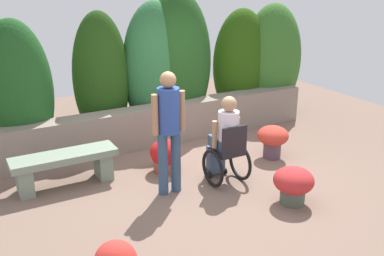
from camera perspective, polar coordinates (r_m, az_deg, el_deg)
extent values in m
plane|color=#765D50|center=(6.78, 0.94, -6.58)|extent=(11.34, 11.34, 0.00)
cube|color=gray|center=(8.03, -5.03, 0.33)|extent=(6.42, 0.41, 0.70)
ellipsoid|color=#1D4D1D|center=(7.64, -21.34, 4.32)|extent=(1.11, 0.78, 2.31)
ellipsoid|color=#1D4010|center=(8.12, -11.52, 6.26)|extent=(1.01, 0.71, 2.35)
ellipsoid|color=#2B6837|center=(8.41, -4.72, 7.52)|extent=(1.25, 0.87, 2.49)
ellipsoid|color=#1F4B1B|center=(8.56, -1.82, 8.39)|extent=(1.35, 0.94, 2.66)
ellipsoid|color=#244B0D|center=(9.40, 6.29, 8.09)|extent=(1.26, 0.88, 2.28)
ellipsoid|color=#346825|center=(9.71, 10.17, 8.53)|extent=(1.37, 0.96, 2.36)
cube|color=gray|center=(6.69, -20.59, -6.40)|extent=(0.20, 0.37, 0.40)
cube|color=gray|center=(6.90, -11.26, -4.66)|extent=(0.20, 0.37, 0.40)
cube|color=gray|center=(6.68, -16.04, -3.58)|extent=(1.50, 0.43, 0.11)
cube|color=black|center=(6.51, 4.48, -2.97)|extent=(0.40, 0.40, 0.06)
cube|color=black|center=(6.29, 5.44, -1.58)|extent=(0.40, 0.04, 0.40)
cube|color=black|center=(6.92, 2.94, -5.15)|extent=(0.28, 0.12, 0.03)
torus|color=black|center=(6.48, 2.65, -5.17)|extent=(0.05, 0.56, 0.56)
torus|color=black|center=(6.72, 6.15, -4.31)|extent=(0.05, 0.56, 0.56)
cylinder|color=black|center=(6.82, 2.24, -5.99)|extent=(0.03, 0.10, 0.10)
cylinder|color=black|center=(6.95, 4.22, -5.49)|extent=(0.03, 0.10, 0.10)
cube|color=#3E526F|center=(6.55, 4.03, -1.79)|extent=(0.30, 0.40, 0.16)
cube|color=#3E526F|center=(6.83, 3.05, -3.95)|extent=(0.26, 0.14, 0.43)
cylinder|color=silver|center=(6.37, 4.67, -0.03)|extent=(0.30, 0.30, 0.50)
cylinder|color=tan|center=(6.34, 2.92, -0.83)|extent=(0.08, 0.08, 0.40)
cylinder|color=tan|center=(6.54, 5.75, -0.27)|extent=(0.08, 0.08, 0.40)
sphere|color=tan|center=(6.25, 4.76, 3.08)|extent=(0.22, 0.22, 0.22)
cylinder|color=#334C6B|center=(6.20, -3.73, -4.63)|extent=(0.14, 0.14, 0.91)
cylinder|color=#334C6B|center=(6.27, -2.08, -4.28)|extent=(0.14, 0.14, 0.91)
cylinder|color=#2C4895|center=(5.97, -3.02, 2.25)|extent=(0.30, 0.30, 0.62)
cylinder|color=#AC7953|center=(5.89, -4.76, 1.68)|extent=(0.09, 0.09, 0.56)
cylinder|color=#AC7953|center=(6.06, -1.32, 2.24)|extent=(0.09, 0.09, 0.56)
sphere|color=#AC7953|center=(5.86, -3.09, 6.17)|extent=(0.22, 0.22, 0.22)
cylinder|color=#4B5648|center=(6.24, 12.71, -8.32)|extent=(0.33, 0.33, 0.24)
ellipsoid|color=#1D421A|center=(6.17, 12.82, -6.98)|extent=(0.37, 0.37, 0.12)
ellipsoid|color=red|center=(6.15, 12.86, -6.54)|extent=(0.55, 0.55, 0.36)
cylinder|color=#A44937|center=(7.04, -3.37, -4.73)|extent=(0.39, 0.39, 0.19)
ellipsoid|color=#1E572C|center=(6.98, -3.39, -3.62)|extent=(0.42, 0.42, 0.15)
ellipsoid|color=red|center=(6.96, -3.40, -3.14)|extent=(0.48, 0.48, 0.42)
cylinder|color=#5A4251|center=(7.61, 10.19, -2.64)|extent=(0.30, 0.30, 0.30)
ellipsoid|color=#1F671A|center=(7.54, 10.28, -1.30)|extent=(0.33, 0.33, 0.11)
ellipsoid|color=red|center=(7.53, 10.30, -0.95)|extent=(0.52, 0.52, 0.32)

